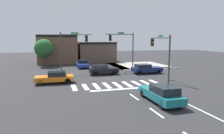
# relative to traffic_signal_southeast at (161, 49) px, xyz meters

# --- Properties ---
(ground_plane) EXTENTS (120.00, 120.00, 0.00)m
(ground_plane) POSITION_rel_traffic_signal_southeast_xyz_m (-5.83, 3.79, -3.90)
(ground_plane) COLOR #2B2B2D
(crosswalk_near) EXTENTS (10.03, 2.92, 0.01)m
(crosswalk_near) POSITION_rel_traffic_signal_southeast_xyz_m (-5.83, -0.71, -3.89)
(crosswalk_near) COLOR silver
(crosswalk_near) RESTS_ON ground_plane
(lane_markings) EXTENTS (6.80, 24.25, 0.01)m
(lane_markings) POSITION_rel_traffic_signal_southeast_xyz_m (-4.77, -8.95, -3.89)
(lane_markings) COLOR white
(lane_markings) RESTS_ON ground_plane
(bike_detector_marking) EXTENTS (0.99, 0.99, 0.01)m
(bike_detector_marking) POSITION_rel_traffic_signal_southeast_xyz_m (-3.86, -4.46, -3.89)
(bike_detector_marking) COLOR yellow
(bike_detector_marking) RESTS_ON ground_plane
(curb_corner_northeast) EXTENTS (10.00, 10.60, 0.15)m
(curb_corner_northeast) POSITION_rel_traffic_signal_southeast_xyz_m (2.66, 13.21, -3.82)
(curb_corner_northeast) COLOR #9E998E
(curb_corner_northeast) RESTS_ON ground_plane
(storefront_row) EXTENTS (16.47, 6.47, 6.02)m
(storefront_row) POSITION_rel_traffic_signal_southeast_xyz_m (-8.15, 22.94, -1.19)
(storefront_row) COLOR brown
(storefront_row) RESTS_ON ground_plane
(traffic_signal_southeast) EXTENTS (0.32, 4.74, 5.58)m
(traffic_signal_southeast) POSITION_rel_traffic_signal_southeast_xyz_m (0.00, 0.00, 0.00)
(traffic_signal_southeast) COLOR #383A3D
(traffic_signal_southeast) RESTS_ON ground_plane
(traffic_signal_northeast) EXTENTS (4.75, 0.32, 6.22)m
(traffic_signal_northeast) POSITION_rel_traffic_signal_southeast_xyz_m (-1.60, 9.22, 0.42)
(traffic_signal_northeast) COLOR #383A3D
(traffic_signal_northeast) RESTS_ON ground_plane
(traffic_signal_northwest) EXTENTS (4.71, 0.32, 6.16)m
(traffic_signal_northwest) POSITION_rel_traffic_signal_southeast_xyz_m (-9.89, 8.83, 0.36)
(traffic_signal_northwest) COLOR #383A3D
(traffic_signal_northwest) RESTS_ON ground_plane
(car_navy) EXTENTS (4.39, 1.92, 1.41)m
(car_navy) POSITION_rel_traffic_signal_southeast_xyz_m (0.63, 5.32, -3.18)
(car_navy) COLOR #141E4C
(car_navy) RESTS_ON ground_plane
(car_black) EXTENTS (4.11, 1.80, 1.44)m
(car_black) POSITION_rel_traffic_signal_southeast_xyz_m (-5.84, 6.11, -3.15)
(car_black) COLOR black
(car_black) RESTS_ON ground_plane
(car_teal) EXTENTS (1.73, 4.76, 1.48)m
(car_teal) POSITION_rel_traffic_signal_southeast_xyz_m (-4.36, -7.75, -3.15)
(car_teal) COLOR #196B70
(car_teal) RESTS_ON ground_plane
(car_orange) EXTENTS (4.30, 1.86, 1.36)m
(car_orange) POSITION_rel_traffic_signal_southeast_xyz_m (-12.51, 2.09, -3.21)
(car_orange) COLOR orange
(car_orange) RESTS_ON ground_plane
(car_blue) EXTENTS (1.88, 4.52, 1.40)m
(car_blue) POSITION_rel_traffic_signal_southeast_xyz_m (-7.69, 14.18, -3.21)
(car_blue) COLOR #23389E
(car_blue) RESTS_ON ground_plane
(roadside_tree) EXTENTS (3.48, 3.48, 5.14)m
(roadside_tree) POSITION_rel_traffic_signal_southeast_xyz_m (-14.33, 17.79, -0.51)
(roadside_tree) COLOR #4C3823
(roadside_tree) RESTS_ON ground_plane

